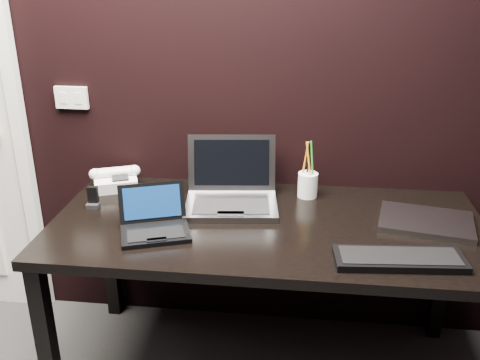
# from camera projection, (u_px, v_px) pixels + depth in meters

# --- Properties ---
(wall_back) EXTENTS (4.00, 0.00, 4.00)m
(wall_back) POSITION_uv_depth(u_px,v_px,m) (206.00, 60.00, 2.29)
(wall_back) COLOR black
(wall_back) RESTS_ON ground
(wall_switch) EXTENTS (0.15, 0.02, 0.10)m
(wall_switch) POSITION_uv_depth(u_px,v_px,m) (72.00, 98.00, 2.41)
(wall_switch) COLOR silver
(wall_switch) RESTS_ON wall_back
(desk) EXTENTS (1.70, 0.80, 0.74)m
(desk) POSITION_uv_depth(u_px,v_px,m) (267.00, 240.00, 2.13)
(desk) COLOR black
(desk) RESTS_ON ground
(netbook) EXTENTS (0.31, 0.30, 0.16)m
(netbook) POSITION_uv_depth(u_px,v_px,m) (154.00, 224.00, 2.01)
(netbook) COLOR black
(netbook) RESTS_ON desk
(silver_laptop) EXTENTS (0.41, 0.38, 0.26)m
(silver_laptop) POSITION_uv_depth(u_px,v_px,m) (231.00, 194.00, 2.24)
(silver_laptop) COLOR gray
(silver_laptop) RESTS_ON desk
(ext_keyboard) EXTENTS (0.45, 0.18, 0.03)m
(ext_keyboard) POSITION_uv_depth(u_px,v_px,m) (399.00, 259.00, 1.82)
(ext_keyboard) COLOR black
(ext_keyboard) RESTS_ON desk
(closed_laptop) EXTENTS (0.39, 0.31, 0.02)m
(closed_laptop) POSITION_uv_depth(u_px,v_px,m) (426.00, 222.00, 2.08)
(closed_laptop) COLOR #9B9BA1
(closed_laptop) RESTS_ON desk
(desk_phone) EXTENTS (0.24, 0.23, 0.11)m
(desk_phone) POSITION_uv_depth(u_px,v_px,m) (115.00, 179.00, 2.41)
(desk_phone) COLOR white
(desk_phone) RESTS_ON desk
(mobile_phone) EXTENTS (0.05, 0.05, 0.09)m
(mobile_phone) POSITION_uv_depth(u_px,v_px,m) (93.00, 200.00, 2.22)
(mobile_phone) COLOR black
(mobile_phone) RESTS_ON desk
(pen_cup) EXTENTS (0.11, 0.11, 0.25)m
(pen_cup) POSITION_uv_depth(u_px,v_px,m) (308.00, 184.00, 2.31)
(pen_cup) COLOR white
(pen_cup) RESTS_ON desk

